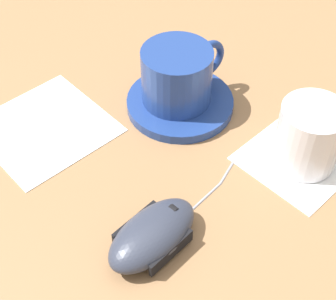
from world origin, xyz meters
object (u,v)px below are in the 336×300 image
(coffee_cup, at_px, (178,75))
(drinking_glass, at_px, (309,136))
(saucer, at_px, (180,103))
(computer_mouse, at_px, (153,235))

(coffee_cup, bearing_deg, drinking_glass, 21.42)
(coffee_cup, distance_m, drinking_glass, 0.18)
(saucer, xyz_separation_m, computer_mouse, (0.16, -0.15, 0.01))
(drinking_glass, bearing_deg, computer_mouse, -90.64)
(saucer, xyz_separation_m, coffee_cup, (-0.01, 0.00, 0.04))
(coffee_cup, relative_size, drinking_glass, 1.55)
(coffee_cup, relative_size, computer_mouse, 1.02)
(drinking_glass, bearing_deg, coffee_cup, -158.58)
(saucer, height_order, drinking_glass, drinking_glass)
(saucer, bearing_deg, coffee_cup, 179.37)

